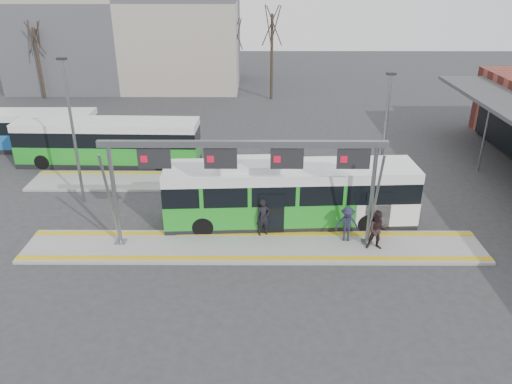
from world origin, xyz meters
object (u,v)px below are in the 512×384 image
hero_bus (289,195)px  passenger_b (378,230)px  passenger_a (263,217)px  gantry (246,163)px  passenger_c (347,224)px

hero_bus → passenger_b: bearing=-38.6°
hero_bus → passenger_a: (-1.36, -1.53, -0.51)m
hero_bus → passenger_a: 2.11m
gantry → passenger_a: (0.80, 0.85, -3.20)m
gantry → hero_bus: bearing=47.7°
gantry → hero_bus: size_ratio=1.00×
passenger_a → passenger_c: passenger_a is taller
gantry → passenger_a: 3.40m
passenger_a → passenger_c: size_ratio=1.06×
hero_bus → gantry: bearing=-135.2°
passenger_a → gantry: bearing=-148.6°
gantry → hero_bus: (2.16, 2.38, -2.69)m
passenger_a → passenger_b: (5.35, -1.34, 0.02)m
gantry → passenger_b: 6.94m
gantry → passenger_c: size_ratio=7.23×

